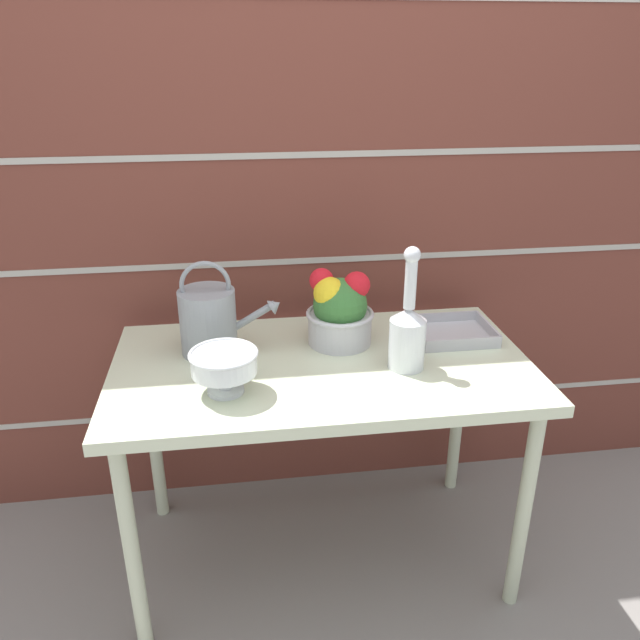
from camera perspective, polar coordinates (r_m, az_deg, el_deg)
The scene contains 8 objects.
ground_plane at distance 2.30m, azimuth 0.13°, elevation -20.40°, with size 12.00×12.00×0.00m, color gray.
brick_wall at distance 2.16m, azimuth -1.58°, elevation 10.31°, with size 3.60×0.08×2.20m.
patio_table at distance 1.90m, azimuth 0.15°, elevation -5.79°, with size 1.24×0.69×0.74m.
watering_can at distance 1.91m, azimuth -10.09°, elevation 0.03°, with size 0.32×0.17×0.29m.
crystal_pedestal_bowl at distance 1.68m, azimuth -8.78°, elevation -3.99°, with size 0.19×0.19×0.12m.
flower_planter at distance 1.94m, azimuth 1.77°, elevation 0.88°, with size 0.21×0.21×0.24m.
glass_decanter at distance 1.80m, azimuth 8.01°, elevation -1.00°, with size 0.11×0.11×0.37m.
wire_tray at distance 2.06m, azimuth 11.98°, elevation -1.20°, with size 0.25×0.21×0.04m.
Camera 1 is at (-0.24, -1.64, 1.60)m, focal length 35.00 mm.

